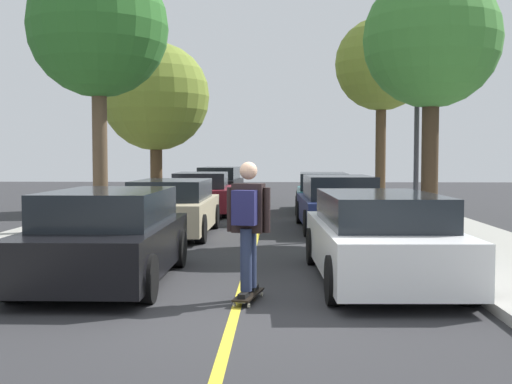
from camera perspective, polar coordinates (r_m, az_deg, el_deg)
The scene contains 17 objects.
ground at distance 7.96m, azimuth -1.82°, elevation -10.52°, with size 80.00×80.00×0.00m, color #2D2D30.
center_line at distance 11.88m, azimuth -0.50°, elevation -5.95°, with size 0.12×39.20×0.01m, color gold.
parked_car_left_nearest at distance 9.82m, azimuth -13.16°, elevation -3.92°, with size 1.95×4.09×1.38m.
parked_car_left_near at distance 15.40m, azimuth -7.54°, elevation -1.41°, with size 1.96×4.29×1.33m.
parked_car_left_far at distance 21.13m, azimuth -4.91°, elevation -0.11°, with size 2.09×4.39×1.37m.
parked_car_left_farthest at distance 27.27m, azimuth -3.33°, elevation 0.71°, with size 1.93×4.55×1.45m.
parked_car_right_nearest at distance 9.77m, azimuth 11.00°, elevation -4.02°, with size 2.05×4.55×1.34m.
parked_car_right_near at distance 16.52m, azimuth 7.34°, elevation -1.03°, with size 2.05×4.46×1.41m.
parked_car_right_far at distance 21.91m, azimuth 6.03°, elevation -0.03°, with size 1.98×4.43×1.34m.
street_tree_left_nearest at distance 15.96m, azimuth -13.99°, elevation 14.07°, with size 3.33×3.33×6.49m.
street_tree_left_near at distance 22.54m, azimuth -9.01°, elevation 8.40°, with size 3.74×3.74×5.71m.
street_tree_right_nearest at distance 14.33m, azimuth 15.51°, elevation 12.93°, with size 2.91×2.91×5.70m.
street_tree_right_near at distance 20.82m, azimuth 11.21°, elevation 11.10°, with size 2.93×2.93×6.15m.
fire_hydrant at distance 15.79m, azimuth -12.88°, elevation -2.00°, with size 0.20×0.20×0.70m.
streetlamp at distance 15.62m, azimuth 14.28°, elevation 8.03°, with size 0.36×0.24×5.39m.
skateboard at distance 8.37m, azimuth -0.67°, elevation -9.23°, with size 0.39×0.87×0.10m.
skateboarder at distance 8.19m, azimuth -0.74°, elevation -2.51°, with size 0.59×0.71×1.72m.
Camera 1 is at (0.53, -7.72, 1.88)m, focal length 44.50 mm.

